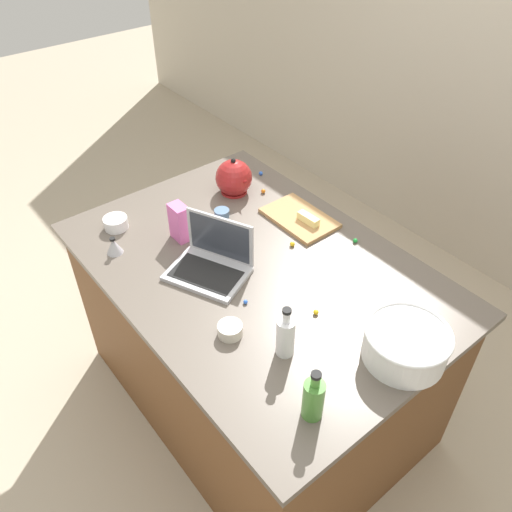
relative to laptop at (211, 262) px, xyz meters
The scene contains 22 objects.
ground_plane 0.96m from the laptop, 60.86° to the left, with size 12.00×12.00×0.00m, color #B7A88E.
island_counter 0.53m from the laptop, 60.86° to the left, with size 1.61×1.11×0.90m.
laptop is the anchor object (origin of this frame).
mixing_bowl_large 0.82m from the laptop, 17.99° to the left, with size 0.29×0.29×0.13m.
bottle_vinegar 0.51m from the laptop, ahead, with size 0.06×0.06×0.21m.
bottle_olive 0.76m from the laptop, 11.10° to the right, with size 0.07×0.07×0.20m.
kettle 0.59m from the laptop, 134.07° to the left, with size 0.21×0.18×0.20m.
cutting_board 0.52m from the laptop, 93.94° to the left, with size 0.34×0.22×0.02m, color #AD7F4C.
butter_stick_left 0.52m from the laptop, 87.68° to the left, with size 0.11×0.04×0.04m, color #F4E58C.
ramekin_small 0.36m from the laptop, 24.59° to the right, with size 0.09×0.09×0.05m, color beige.
ramekin_medium 0.38m from the laptop, 137.93° to the left, with size 0.07×0.07×0.04m, color slate.
ramekin_wide 0.54m from the laptop, 161.53° to the right, with size 0.11×0.11×0.05m, color white.
kitchen_timer 0.44m from the laptop, 144.10° to the right, with size 0.07×0.07×0.08m.
candy_bag 0.26m from the laptop, behind, with size 0.09×0.06×0.17m, color pink.
candy_0 0.37m from the laptop, 76.82° to the left, with size 0.02×0.02×0.02m, color yellow.
candy_1 0.64m from the laptop, 67.72° to the left, with size 0.02×0.02×0.02m, color green.
candy_2 0.61m from the laptop, 132.73° to the left, with size 0.02×0.02×0.02m, color red.
candy_3 0.29m from the laptop, 122.73° to the left, with size 0.01×0.01×0.01m, color orange.
candy_4 0.77m from the laptop, 125.78° to the left, with size 0.02×0.02×0.02m, color blue.
candy_5 0.24m from the laptop, ahead, with size 0.02×0.02×0.02m, color blue.
candy_6 0.48m from the laptop, 20.12° to the left, with size 0.02×0.02×0.02m, color yellow.
candy_7 0.61m from the laptop, 120.54° to the left, with size 0.02×0.02×0.02m, color orange.
Camera 1 is at (1.25, -1.01, 2.31)m, focal length 36.24 mm.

